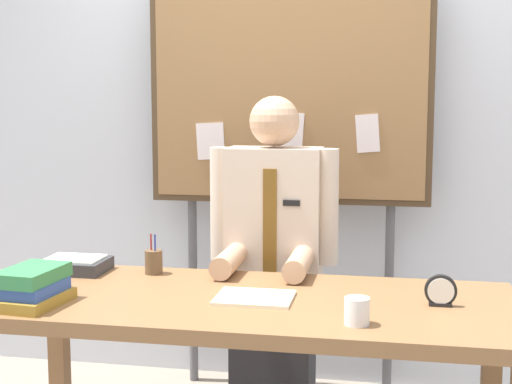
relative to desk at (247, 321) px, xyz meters
The scene contains 10 objects.
back_wall 1.39m from the desk, 90.00° to the left, with size 6.40×0.08×2.70m, color silver.
desk is the anchor object (origin of this frame).
person 0.59m from the desk, 90.00° to the left, with size 0.55×0.56×1.45m.
bulletin_board 1.28m from the desk, 90.00° to the left, with size 1.35×0.09×2.03m.
book_stack 0.74m from the desk, 162.21° to the right, with size 0.23×0.28×0.13m.
open_notebook 0.10m from the desk, 31.58° to the right, with size 0.27×0.21×0.01m, color #F4EFCC.
desk_clock 0.67m from the desk, ahead, with size 0.11×0.04×0.11m.
coffee_mug 0.48m from the desk, 31.13° to the right, with size 0.08×0.08×0.09m, color white.
pen_holder 0.53m from the desk, 147.65° to the left, with size 0.07×0.07×0.16m.
paper_tray 0.80m from the desk, 161.91° to the left, with size 0.26×0.20×0.06m.
Camera 1 is at (0.49, -2.41, 1.43)m, focal length 50.63 mm.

